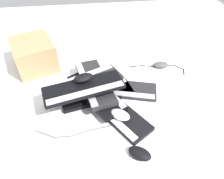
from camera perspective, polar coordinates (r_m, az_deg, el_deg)
ground_plane at (r=1.25m, az=-3.29°, el=-1.48°), size 3.20×3.20×0.00m
keyboard_0 at (r=1.13m, az=1.11°, el=-6.34°), size 0.45×0.36×0.03m
keyboard_1 at (r=1.26m, az=2.58°, el=0.05°), size 0.26×0.46×0.03m
keyboard_2 at (r=1.23m, az=-4.21°, el=-1.37°), size 0.24×0.46×0.03m
keyboard_3 at (r=1.20m, az=-4.71°, el=-0.74°), size 0.46×0.34×0.03m
keyboard_4 at (r=1.22m, az=-5.07°, el=2.09°), size 0.46×0.24×0.03m
keyboard_5 at (r=1.18m, az=-7.61°, el=1.74°), size 0.32×0.46×0.03m
keyboard_6 at (r=1.10m, az=-7.99°, el=0.41°), size 0.25×0.46×0.03m
mouse_0 at (r=1.49m, az=-8.72°, el=7.37°), size 0.13×0.11×0.04m
mouse_1 at (r=1.07m, az=2.36°, el=-7.21°), size 0.12×0.13×0.04m
mouse_2 at (r=1.50m, az=13.76°, el=6.88°), size 0.08×0.12×0.04m
mouse_3 at (r=1.11m, az=-8.21°, el=3.34°), size 0.10×0.13×0.04m
mouse_4 at (r=0.98m, az=7.92°, el=-17.64°), size 0.12×0.13×0.04m
cable_0 at (r=1.07m, az=-7.23°, el=-11.69°), size 0.09×0.53×0.01m
cable_1 at (r=1.50m, az=13.76°, el=6.30°), size 0.15×0.39×0.01m
cardboard_box at (r=1.52m, az=-21.33°, el=9.30°), size 0.39×0.35×0.20m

